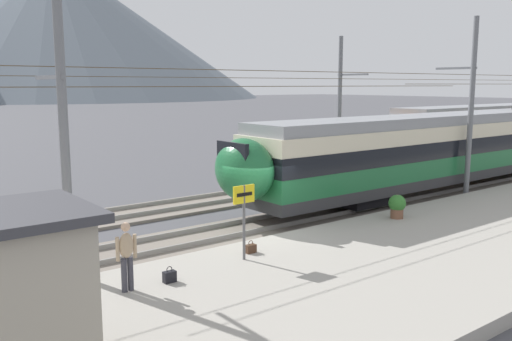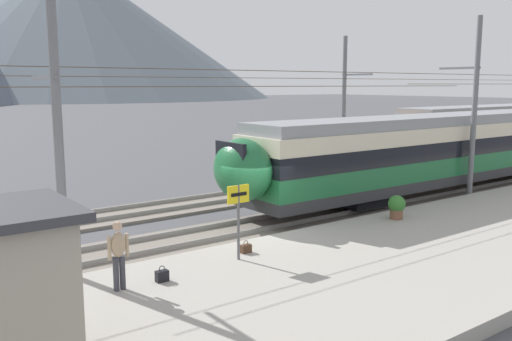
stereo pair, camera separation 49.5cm
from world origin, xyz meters
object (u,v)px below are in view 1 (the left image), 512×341
object	(u,v)px
passenger_walking	(127,253)
handbag_near_sign	(251,249)
catenary_mast_west	(63,140)
catenary_mast_far_side	(341,104)
catenary_mast_mid	(469,107)
potted_plant_platform_edge	(397,205)
platform_sign	(244,205)
train_near_platform	(472,144)
handbag_beside_passenger	(170,277)

from	to	relation	value
passenger_walking	handbag_near_sign	bearing A→B (deg)	8.12
catenary_mast_west	catenary_mast_far_side	world-z (taller)	catenary_mast_far_side
catenary_mast_mid	passenger_walking	distance (m)	18.03
catenary_mast_mid	catenary_mast_far_side	size ratio (longest dim) A/B	1.00
catenary_mast_west	potted_plant_platform_edge	size ratio (longest dim) A/B	44.37
catenary_mast_far_side	platform_sign	size ratio (longest dim) A/B	18.36
handbag_near_sign	potted_plant_platform_edge	world-z (taller)	potted_plant_platform_edge
passenger_walking	potted_plant_platform_edge	bearing A→B (deg)	3.29
handbag_near_sign	catenary_mast_west	bearing A→B (deg)	163.45
catenary_mast_mid	platform_sign	bearing A→B (deg)	-172.69
train_near_platform	catenary_mast_west	world-z (taller)	catenary_mast_west
train_near_platform	potted_plant_platform_edge	xyz separation A→B (m)	(-9.91, -3.04, -1.35)
catenary_mast_west	catenary_mast_mid	world-z (taller)	catenary_mast_mid
handbag_near_sign	potted_plant_platform_edge	size ratio (longest dim) A/B	0.43
catenary_mast_west	platform_sign	xyz separation A→B (m)	(4.31, -1.81, -1.94)
catenary_mast_far_side	potted_plant_platform_edge	bearing A→B (deg)	-126.41
handbag_beside_passenger	handbag_near_sign	world-z (taller)	handbag_beside_passenger
passenger_walking	handbag_beside_passenger	bearing A→B (deg)	-4.61
catenary_mast_west	potted_plant_platform_edge	bearing A→B (deg)	-6.84
train_near_platform	catenary_mast_mid	bearing A→B (deg)	-152.78
catenary_mast_west	catenary_mast_mid	bearing A→B (deg)	-0.03
platform_sign	handbag_beside_passenger	xyz separation A→B (m)	(-2.54, -0.30, -1.42)
catenary_mast_mid	potted_plant_platform_edge	world-z (taller)	catenary_mast_mid
catenary_mast_far_side	passenger_walking	distance (m)	20.98
catenary_mast_mid	catenary_mast_far_side	world-z (taller)	catenary_mast_mid
train_near_platform	catenary_mast_west	distance (m)	21.69
catenary_mast_far_side	handbag_near_sign	distance (m)	17.35
passenger_walking	potted_plant_platform_edge	distance (m)	10.99
handbag_near_sign	catenary_mast_mid	bearing A→B (deg)	6.01
train_near_platform	passenger_walking	size ratio (longest dim) A/B	18.29
catenary_mast_far_side	handbag_near_sign	bearing A→B (deg)	-145.21
catenary_mast_far_side	handbag_beside_passenger	world-z (taller)	catenary_mast_far_side
catenary_mast_mid	passenger_walking	xyz separation A→B (m)	(-17.67, -2.02, -2.94)
handbag_beside_passenger	handbag_near_sign	size ratio (longest dim) A/B	1.10
catenary_mast_far_side	potted_plant_platform_edge	world-z (taller)	catenary_mast_far_side
catenary_mast_west	handbag_near_sign	xyz separation A→B (m)	(4.83, -1.43, -3.38)
handbag_beside_passenger	platform_sign	bearing A→B (deg)	6.78
platform_sign	handbag_near_sign	distance (m)	1.57
catenary_mast_west	passenger_walking	bearing A→B (deg)	-71.34
catenary_mast_far_side	catenary_mast_west	bearing A→B (deg)	-156.28
train_near_platform	handbag_beside_passenger	distance (m)	20.22
train_near_platform	catenary_mast_mid	xyz separation A→B (m)	(-3.21, -1.65, 2.04)
train_near_platform	potted_plant_platform_edge	distance (m)	10.45
potted_plant_platform_edge	passenger_walking	bearing A→B (deg)	-176.71
potted_plant_platform_edge	catenary_mast_west	bearing A→B (deg)	173.16
catenary_mast_west	catenary_mast_mid	distance (m)	18.36
catenary_mast_west	train_near_platform	bearing A→B (deg)	4.35
platform_sign	passenger_walking	xyz separation A→B (m)	(-3.62, -0.22, -0.62)
train_near_platform	catenary_mast_west	xyz separation A→B (m)	(-21.56, -1.64, 1.66)
catenary_mast_far_side	passenger_walking	bearing A→B (deg)	-150.39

